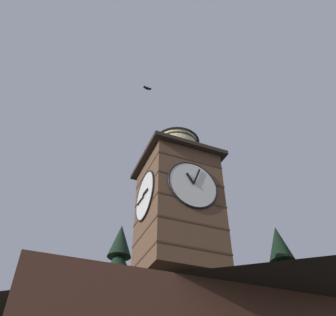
# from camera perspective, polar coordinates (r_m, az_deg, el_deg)

# --- Properties ---
(clock_tower) EXTENTS (4.49, 4.49, 10.08)m
(clock_tower) POSITION_cam_1_polar(r_m,az_deg,el_deg) (19.08, 1.61, -7.10)
(clock_tower) COLOR brown
(clock_tower) RESTS_ON building_main
(flying_bird_high) EXTENTS (0.55, 0.24, 0.13)m
(flying_bird_high) POSITION_cam_1_polar(r_m,az_deg,el_deg) (23.19, -3.48, 11.60)
(flying_bird_high) COLOR black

